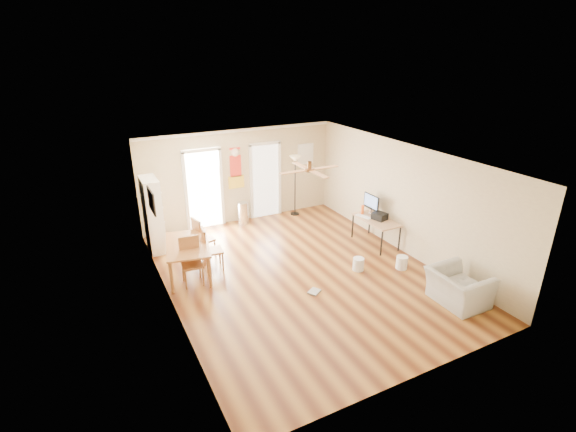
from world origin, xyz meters
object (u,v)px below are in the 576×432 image
dining_chair_right_a (204,237)px  wastebasket_b (402,262)px  armchair (458,288)px  dining_table (189,259)px  trash_can (243,213)px  bookshelf (153,215)px  computer_desk (375,232)px  wastebasket_a (358,264)px  printer (380,216)px  dining_chair_right_b (213,248)px  torchiere_lamp (295,186)px  dining_chair_near (192,262)px

dining_chair_right_a → wastebasket_b: (3.73, -2.59, -0.34)m
dining_chair_right_a → armchair: bearing=-150.7°
dining_table → trash_can: (2.07, 2.10, -0.05)m
bookshelf → dining_chair_right_a: bearing=-25.7°
dining_table → computer_desk: (4.54, -0.61, -0.03)m
wastebasket_a → armchair: 2.14m
printer → wastebasket_b: 1.43m
printer → dining_chair_right_a: bearing=148.0°
wastebasket_b → wastebasket_a: bearing=156.9°
printer → computer_desk: bearing=132.9°
dining_table → printer: printer is taller
dining_chair_right_a → wastebasket_a: size_ratio=3.40×
dining_chair_right_b → torchiere_lamp: 3.78m
dining_chair_near → dining_chair_right_b: bearing=42.1°
dining_chair_near → computer_desk: (4.58, -0.19, -0.17)m
wastebasket_a → dining_table: bearing=155.7°
dining_chair_near → wastebasket_b: 4.58m
bookshelf → dining_chair_right_a: (0.95, -0.91, -0.41)m
bookshelf → dining_chair_right_b: bookshelf is taller
dining_table → dining_chair_right_b: (0.55, 0.02, 0.12)m
trash_can → printer: bearing=-47.4°
wastebasket_b → armchair: armchair is taller
dining_chair_right_a → torchiere_lamp: bearing=-79.0°
bookshelf → trash_can: (2.47, 0.51, -0.59)m
wastebasket_a → trash_can: bearing=109.8°
dining_table → dining_chair_near: (-0.04, -0.43, 0.14)m
dining_table → printer: size_ratio=4.48×
dining_chair_right_b → trash_can: size_ratio=1.55×
dining_chair_right_a → dining_chair_near: (-0.59, -1.11, 0.01)m
bookshelf → torchiere_lamp: 4.13m
dining_chair_right_a → wastebasket_a: (2.83, -2.20, -0.35)m
dining_chair_right_a → armchair: (3.75, -4.13, -0.15)m
trash_can → wastebasket_a: size_ratio=2.20×
dining_table → armchair: size_ratio=1.42×
dining_table → wastebasket_b: dining_table is taller
torchiere_lamp → wastebasket_b: bearing=-81.7°
wastebasket_b → torchiere_lamp: bearing=98.3°
dining_table → armchair: 5.51m
bookshelf → dining_chair_right_a: 1.38m
wastebasket_a → dining_chair_right_b: bearing=151.4°
dining_chair_right_b → armchair: dining_chair_right_b is taller
dining_table → dining_chair_right_a: (0.55, 0.68, 0.12)m
dining_table → printer: 4.66m
bookshelf → trash_can: 2.59m
computer_desk → printer: printer is taller
dining_chair_near → trash_can: (2.11, 2.52, -0.19)m
computer_desk → printer: size_ratio=3.81×
trash_can → torchiere_lamp: size_ratio=0.36×
wastebasket_a → armchair: armchair is taller
dining_table → dining_chair_right_b: 0.56m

